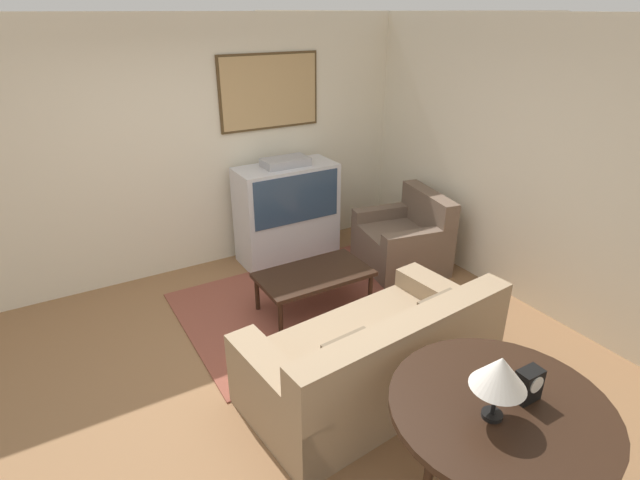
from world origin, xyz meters
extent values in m
plane|color=#8E6642|center=(0.00, 0.00, 0.00)|extent=(12.00, 12.00, 0.00)
cube|color=beige|center=(0.00, 2.13, 1.35)|extent=(12.00, 0.06, 2.70)
cube|color=#4C381E|center=(1.00, 2.08, 1.89)|extent=(1.18, 0.03, 0.81)
cube|color=tan|center=(1.00, 2.07, 1.89)|extent=(1.13, 0.01, 0.76)
cube|color=beige|center=(2.63, 0.00, 1.35)|extent=(0.06, 12.00, 2.70)
cube|color=brown|center=(0.68, 0.69, 0.01)|extent=(2.42, 1.83, 0.01)
cube|color=silver|center=(1.00, 1.75, 0.25)|extent=(1.14, 0.52, 0.51)
cube|color=silver|center=(1.00, 1.75, 0.82)|extent=(1.14, 0.52, 0.62)
cube|color=#2D425B|center=(1.00, 1.48, 0.82)|extent=(1.03, 0.01, 0.55)
cube|color=#9E9EA3|center=(1.00, 1.75, 1.18)|extent=(0.51, 0.28, 0.09)
cube|color=#9E8466|center=(0.51, -0.61, 0.22)|extent=(2.01, 1.17, 0.45)
cube|color=#9E8466|center=(0.54, -0.99, 0.64)|extent=(1.94, 0.40, 0.39)
cube|color=#9E8466|center=(1.35, -0.53, 0.30)|extent=(0.33, 1.01, 0.61)
cube|color=#9E8466|center=(-0.33, -0.69, 0.30)|extent=(0.33, 1.01, 0.61)
cube|color=#715F49|center=(0.96, -0.82, 0.62)|extent=(0.37, 0.15, 0.34)
cube|color=#715F49|center=(0.10, -0.90, 0.62)|extent=(0.37, 0.15, 0.34)
cube|color=brown|center=(2.01, 0.89, 0.23)|extent=(0.99, 1.07, 0.46)
cube|color=brown|center=(2.33, 0.83, 0.66)|extent=(0.35, 0.95, 0.41)
cube|color=brown|center=(2.08, 1.27, 0.30)|extent=(0.85, 0.31, 0.60)
cube|color=brown|center=(1.94, 0.51, 0.30)|extent=(0.85, 0.31, 0.60)
cube|color=black|center=(0.70, 0.60, 0.38)|extent=(1.09, 0.61, 0.04)
cylinder|color=black|center=(0.20, 0.34, 0.18)|extent=(0.04, 0.04, 0.36)
cylinder|color=black|center=(1.19, 0.34, 0.18)|extent=(0.04, 0.04, 0.36)
cylinder|color=black|center=(0.20, 0.85, 0.18)|extent=(0.04, 0.04, 0.36)
cylinder|color=black|center=(1.19, 0.85, 0.18)|extent=(0.04, 0.04, 0.36)
cylinder|color=black|center=(0.49, -1.81, 0.76)|extent=(1.21, 1.21, 0.04)
cube|color=black|center=(0.49, -1.81, 0.70)|extent=(1.03, 0.48, 0.08)
cylinder|color=black|center=(0.91, -1.75, 0.37)|extent=(0.05, 0.05, 0.74)
cylinder|color=black|center=(0.38, -1.84, 0.80)|extent=(0.11, 0.11, 0.02)
cylinder|color=black|center=(0.38, -1.84, 0.97)|extent=(0.02, 0.02, 0.32)
cone|color=silver|center=(0.38, -1.84, 1.07)|extent=(0.29, 0.29, 0.18)
cube|color=black|center=(0.64, -1.84, 0.88)|extent=(0.14, 0.09, 0.19)
cylinder|color=white|center=(0.64, -1.89, 0.91)|extent=(0.10, 0.01, 0.10)
camera|label=1|loc=(-1.40, -3.08, 2.72)|focal=28.00mm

